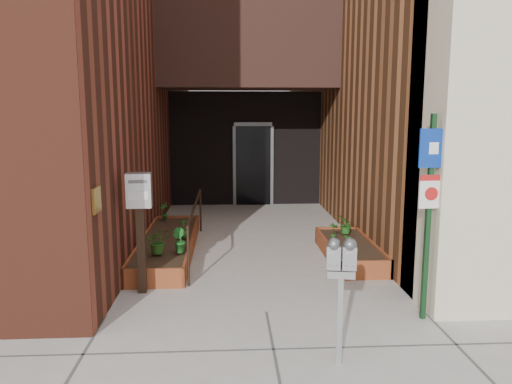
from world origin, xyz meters
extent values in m
plane|color=#9E9991|center=(0.00, 0.00, 0.00)|extent=(80.00, 80.00, 0.00)
cube|color=brown|center=(6.00, 7.15, 5.00)|extent=(8.00, 13.70, 10.00)
cube|color=beige|center=(2.55, 0.20, 2.20)|extent=(1.10, 1.20, 4.40)
cube|color=black|center=(0.00, 6.00, 4.00)|extent=(4.20, 2.00, 2.00)
cube|color=black|center=(0.00, 7.40, 1.50)|extent=(4.00, 0.30, 3.00)
cube|color=black|center=(0.20, 7.22, 1.05)|extent=(0.90, 0.06, 2.10)
cube|color=#B79338|center=(-1.99, -0.20, 1.50)|extent=(0.04, 0.30, 0.30)
cube|color=maroon|center=(-1.55, 0.92, 0.15)|extent=(0.90, 0.04, 0.30)
cube|color=maroon|center=(-1.55, 4.48, 0.15)|extent=(0.90, 0.04, 0.30)
cube|color=maroon|center=(-1.98, 2.70, 0.15)|extent=(0.04, 3.60, 0.30)
cube|color=maroon|center=(-1.12, 2.70, 0.15)|extent=(0.04, 3.60, 0.30)
cube|color=black|center=(-1.55, 2.70, 0.13)|extent=(0.82, 3.52, 0.26)
cube|color=maroon|center=(1.60, 1.12, 0.15)|extent=(0.80, 0.04, 0.30)
cube|color=maroon|center=(1.60, 3.28, 0.15)|extent=(0.80, 0.04, 0.30)
cube|color=maroon|center=(1.22, 2.20, 0.15)|extent=(0.04, 2.20, 0.30)
cube|color=maroon|center=(1.98, 2.20, 0.15)|extent=(0.04, 2.20, 0.30)
cube|color=black|center=(1.60, 2.20, 0.13)|extent=(0.72, 2.12, 0.26)
cylinder|color=black|center=(-1.05, 1.00, 0.45)|extent=(0.04, 0.04, 0.90)
cylinder|color=black|center=(-1.05, 4.30, 0.45)|extent=(0.04, 0.04, 0.90)
cylinder|color=black|center=(-1.05, 2.65, 0.88)|extent=(0.04, 3.30, 0.04)
cube|color=#969698|center=(0.63, -1.31, 0.45)|extent=(0.06, 0.06, 0.90)
cube|color=#969698|center=(0.63, -1.31, 0.94)|extent=(0.28, 0.15, 0.07)
cube|color=#969698|center=(0.56, -1.30, 1.10)|extent=(0.15, 0.11, 0.23)
sphere|color=#59595B|center=(0.56, -1.30, 1.24)|extent=(0.13, 0.13, 0.13)
cube|color=white|center=(0.55, -1.35, 1.12)|extent=(0.08, 0.02, 0.05)
cube|color=#B21414|center=(0.55, -1.35, 1.05)|extent=(0.08, 0.02, 0.03)
cube|color=#969698|center=(0.71, -1.33, 1.10)|extent=(0.15, 0.11, 0.23)
sphere|color=#59595B|center=(0.71, -1.33, 1.24)|extent=(0.13, 0.13, 0.13)
cube|color=white|center=(0.70, -1.37, 1.12)|extent=(0.08, 0.02, 0.05)
cube|color=#B21414|center=(0.70, -1.37, 1.05)|extent=(0.08, 0.02, 0.03)
cube|color=#123418|center=(1.90, -0.29, 1.24)|extent=(0.06, 0.06, 2.48)
cube|color=navy|center=(1.90, -0.33, 2.09)|extent=(0.34, 0.04, 0.45)
cube|color=white|center=(1.90, -0.33, 2.09)|extent=(0.11, 0.02, 0.14)
cube|color=white|center=(1.90, -0.33, 1.58)|extent=(0.28, 0.04, 0.40)
cube|color=#B21414|center=(1.90, -0.33, 1.74)|extent=(0.28, 0.03, 0.07)
cylinder|color=#B21414|center=(1.90, -0.34, 1.56)|extent=(0.16, 0.02, 0.16)
cube|color=black|center=(-1.68, 0.80, 0.61)|extent=(0.12, 0.12, 1.23)
cube|color=#B9B9BB|center=(-1.68, 0.80, 1.45)|extent=(0.35, 0.27, 0.47)
cube|color=#59595B|center=(-1.67, 0.67, 1.58)|extent=(0.25, 0.03, 0.04)
cube|color=white|center=(-1.67, 0.67, 1.39)|extent=(0.27, 0.03, 0.11)
imported|color=#2A5A19|center=(-1.57, 1.68, 0.50)|extent=(0.46, 0.46, 0.40)
imported|color=#1A5D1D|center=(-1.25, 1.72, 0.49)|extent=(0.30, 0.30, 0.39)
imported|color=#1E5819|center=(-1.25, 2.64, 0.47)|extent=(0.26, 0.26, 0.33)
imported|color=#195819|center=(-1.78, 4.13, 0.47)|extent=(0.26, 0.26, 0.35)
imported|color=#1C611B|center=(1.35, 1.30, 0.47)|extent=(0.25, 0.25, 0.35)
imported|color=#1C5016|center=(1.35, 2.35, 0.45)|extent=(0.23, 0.23, 0.31)
imported|color=#205819|center=(1.66, 2.75, 0.47)|extent=(0.41, 0.41, 0.33)
camera|label=1|loc=(-0.46, -5.95, 2.53)|focal=35.00mm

